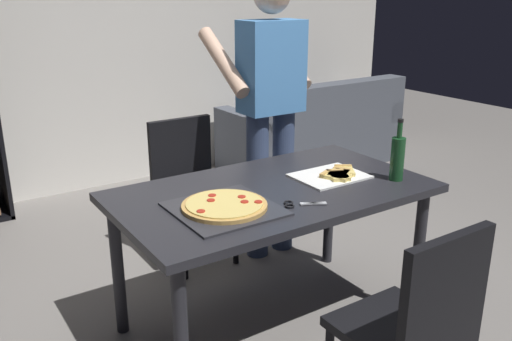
# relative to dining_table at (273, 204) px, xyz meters

# --- Properties ---
(ground_plane) EXTENTS (12.00, 12.00, 0.00)m
(ground_plane) POSITION_rel_dining_table_xyz_m (0.00, 0.00, -0.67)
(ground_plane) COLOR gray
(back_wall) EXTENTS (6.40, 0.10, 2.80)m
(back_wall) POSITION_rel_dining_table_xyz_m (0.00, 2.60, 0.73)
(back_wall) COLOR silver
(back_wall) RESTS_ON ground_plane
(dining_table) EXTENTS (1.53, 0.87, 0.75)m
(dining_table) POSITION_rel_dining_table_xyz_m (0.00, 0.00, 0.00)
(dining_table) COLOR #232328
(dining_table) RESTS_ON ground_plane
(chair_near_camera) EXTENTS (0.42, 0.42, 0.90)m
(chair_near_camera) POSITION_rel_dining_table_xyz_m (-0.00, -0.92, -0.16)
(chair_near_camera) COLOR black
(chair_near_camera) RESTS_ON ground_plane
(chair_far_side) EXTENTS (0.42, 0.42, 0.90)m
(chair_far_side) POSITION_rel_dining_table_xyz_m (0.00, 0.92, -0.16)
(chair_far_side) COLOR black
(chair_far_side) RESTS_ON ground_plane
(couch) EXTENTS (1.72, 0.88, 0.85)m
(couch) POSITION_rel_dining_table_xyz_m (1.90, 1.99, -0.37)
(couch) COLOR #4C515B
(couch) RESTS_ON ground_plane
(person_serving_pizza) EXTENTS (0.55, 0.54, 1.75)m
(person_serving_pizza) POSITION_rel_dining_table_xyz_m (0.47, 0.70, 0.33)
(person_serving_pizza) COLOR #38476B
(person_serving_pizza) RESTS_ON ground_plane
(pepperoni_pizza_on_tray) EXTENTS (0.44, 0.44, 0.04)m
(pepperoni_pizza_on_tray) POSITION_rel_dining_table_xyz_m (-0.33, -0.10, 0.10)
(pepperoni_pizza_on_tray) COLOR #2D2D33
(pepperoni_pizza_on_tray) RESTS_ON dining_table
(pizza_slices_on_towel) EXTENTS (0.36, 0.28, 0.03)m
(pizza_slices_on_towel) POSITION_rel_dining_table_xyz_m (0.36, -0.04, 0.09)
(pizza_slices_on_towel) COLOR white
(pizza_slices_on_towel) RESTS_ON dining_table
(wine_bottle) EXTENTS (0.07, 0.07, 0.32)m
(wine_bottle) POSITION_rel_dining_table_xyz_m (0.59, -0.24, 0.20)
(wine_bottle) COLOR #194723
(wine_bottle) RESTS_ON dining_table
(kitchen_scissors) EXTENTS (0.19, 0.14, 0.01)m
(kitchen_scissors) POSITION_rel_dining_table_xyz_m (-0.03, -0.24, 0.09)
(kitchen_scissors) COLOR silver
(kitchen_scissors) RESTS_ON dining_table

